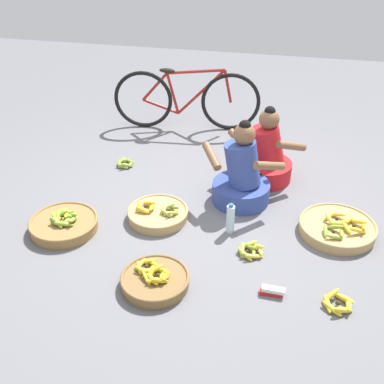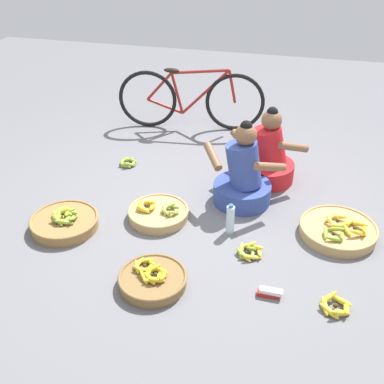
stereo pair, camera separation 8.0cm
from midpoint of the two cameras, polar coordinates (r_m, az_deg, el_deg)
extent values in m
plane|color=slate|center=(4.17, 1.21, -2.64)|extent=(10.00, 10.00, 0.00)
cylinder|color=#334793|center=(4.32, 6.55, -0.06)|extent=(0.52, 0.52, 0.18)
cylinder|color=#334793|center=(4.18, 6.79, 3.30)|extent=(0.38, 0.32, 0.44)
sphere|color=brown|center=(4.05, 7.04, 6.83)|extent=(0.19, 0.19, 0.19)
sphere|color=black|center=(4.01, 7.12, 7.80)|extent=(0.10, 0.10, 0.10)
cylinder|color=brown|center=(4.12, 3.07, 4.31)|extent=(0.22, 0.30, 0.16)
cylinder|color=brown|center=(4.01, 9.97, 3.00)|extent=(0.28, 0.26, 0.16)
cylinder|color=red|center=(4.69, 9.46, 2.48)|extent=(0.52, 0.52, 0.18)
cylinder|color=red|center=(4.56, 9.76, 5.43)|extent=(0.38, 0.32, 0.42)
sphere|color=brown|center=(4.45, 10.07, 8.49)|extent=(0.19, 0.19, 0.19)
sphere|color=black|center=(4.42, 10.16, 9.39)|extent=(0.10, 0.10, 0.10)
cylinder|color=brown|center=(4.45, 6.50, 6.00)|extent=(0.26, 0.27, 0.16)
cylinder|color=brown|center=(4.43, 12.62, 5.29)|extent=(0.29, 0.24, 0.16)
torus|color=black|center=(5.67, -4.94, 11.03)|extent=(0.68, 0.14, 0.68)
torus|color=black|center=(5.58, 5.60, 10.64)|extent=(0.68, 0.14, 0.68)
cylinder|color=maroon|center=(5.55, 2.03, 11.88)|extent=(0.55, 0.11, 0.55)
cylinder|color=maroon|center=(5.59, -1.37, 11.76)|extent=(0.15, 0.05, 0.49)
cylinder|color=maroon|center=(5.48, 1.43, 14.26)|extent=(0.65, 0.12, 0.08)
cylinder|color=maroon|center=(5.67, -2.83, 10.26)|extent=(0.42, 0.09, 0.18)
cylinder|color=maroon|center=(5.59, -3.52, 12.55)|extent=(0.32, 0.08, 0.35)
cylinder|color=maroon|center=(5.52, 5.28, 12.48)|extent=(0.11, 0.05, 0.38)
ellipsoid|color=black|center=(5.51, -2.05, 14.40)|extent=(0.18, 0.08, 0.05)
cylinder|color=olive|center=(4.11, -14.51, -3.67)|extent=(0.56, 0.56, 0.09)
torus|color=olive|center=(4.09, -14.59, -3.17)|extent=(0.57, 0.57, 0.02)
ellipsoid|color=#8CAD38|center=(4.03, -13.47, -3.01)|extent=(0.05, 0.16, 0.09)
ellipsoid|color=#8CAD38|center=(4.08, -13.60, -2.47)|extent=(0.15, 0.10, 0.09)
ellipsoid|color=#8CAD38|center=(4.11, -14.24, -2.36)|extent=(0.16, 0.08, 0.09)
ellipsoid|color=#8CAD38|center=(4.07, -15.27, -2.78)|extent=(0.05, 0.15, 0.10)
ellipsoid|color=#8CAD38|center=(4.04, -15.23, -3.29)|extent=(0.14, 0.13, 0.07)
ellipsoid|color=#8CAD38|center=(4.00, -14.51, -3.54)|extent=(0.16, 0.08, 0.07)
sphere|color=#382D19|center=(4.05, -14.35, -2.97)|extent=(0.03, 0.03, 0.03)
ellipsoid|color=yellow|center=(4.09, -14.12, -2.53)|extent=(0.05, 0.13, 0.08)
ellipsoid|color=yellow|center=(4.13, -14.23, -2.13)|extent=(0.13, 0.09, 0.09)
ellipsoid|color=yellow|center=(4.15, -15.02, -2.13)|extent=(0.12, 0.11, 0.07)
ellipsoid|color=yellow|center=(4.10, -15.52, -2.74)|extent=(0.12, 0.12, 0.06)
ellipsoid|color=yellow|center=(4.07, -14.91, -2.98)|extent=(0.13, 0.08, 0.06)
sphere|color=#382D19|center=(4.11, -14.82, -2.50)|extent=(0.04, 0.04, 0.04)
ellipsoid|color=olive|center=(4.03, -14.11, -3.15)|extent=(0.05, 0.14, 0.06)
ellipsoid|color=olive|center=(4.09, -14.16, -2.59)|extent=(0.14, 0.09, 0.07)
ellipsoid|color=olive|center=(4.11, -14.95, -2.45)|extent=(0.13, 0.11, 0.09)
ellipsoid|color=olive|center=(4.08, -15.54, -2.90)|extent=(0.06, 0.14, 0.07)
ellipsoid|color=olive|center=(4.03, -15.39, -3.26)|extent=(0.14, 0.08, 0.08)
ellipsoid|color=olive|center=(4.02, -14.78, -3.43)|extent=(0.13, 0.09, 0.06)
sphere|color=#382D19|center=(4.06, -14.79, -2.94)|extent=(0.03, 0.03, 0.03)
cylinder|color=brown|center=(3.46, -4.06, -10.59)|extent=(0.48, 0.48, 0.08)
torus|color=brown|center=(3.43, -4.09, -10.11)|extent=(0.50, 0.50, 0.02)
ellipsoid|color=gold|center=(3.39, -2.79, -10.07)|extent=(0.05, 0.13, 0.07)
ellipsoid|color=gold|center=(3.44, -3.05, -9.46)|extent=(0.13, 0.09, 0.06)
ellipsoid|color=gold|center=(3.44, -3.98, -9.23)|extent=(0.13, 0.10, 0.09)
ellipsoid|color=gold|center=(3.41, -4.60, -9.62)|extent=(0.04, 0.13, 0.09)
ellipsoid|color=gold|center=(3.38, -4.43, -10.33)|extent=(0.13, 0.10, 0.07)
ellipsoid|color=gold|center=(3.36, -3.56, -10.49)|extent=(0.13, 0.09, 0.08)
sphere|color=#382D19|center=(3.40, -3.70, -9.89)|extent=(0.03, 0.03, 0.03)
ellipsoid|color=yellow|center=(3.47, -4.20, -8.94)|extent=(0.03, 0.12, 0.07)
ellipsoid|color=yellow|center=(3.50, -4.27, -8.48)|extent=(0.11, 0.11, 0.07)
ellipsoid|color=yellow|center=(3.52, -4.84, -8.23)|extent=(0.13, 0.04, 0.07)
ellipsoid|color=yellow|center=(3.51, -5.79, -8.54)|extent=(0.07, 0.13, 0.05)
ellipsoid|color=yellow|center=(3.48, -5.95, -8.95)|extent=(0.09, 0.12, 0.07)
ellipsoid|color=yellow|center=(3.45, -5.59, -9.31)|extent=(0.13, 0.07, 0.06)
ellipsoid|color=yellow|center=(3.44, -4.82, -9.35)|extent=(0.12, 0.10, 0.07)
sphere|color=#382D19|center=(3.49, -5.06, -8.81)|extent=(0.03, 0.03, 0.03)
ellipsoid|color=yellow|center=(3.40, -3.25, -9.91)|extent=(0.04, 0.13, 0.08)
ellipsoid|color=yellow|center=(3.45, -3.83, -9.25)|extent=(0.13, 0.04, 0.07)
ellipsoid|color=yellow|center=(3.45, -4.86, -9.41)|extent=(0.09, 0.13, 0.06)
ellipsoid|color=yellow|center=(3.40, -5.14, -10.17)|extent=(0.11, 0.12, 0.06)
ellipsoid|color=yellow|center=(3.37, -4.12, -10.58)|extent=(0.13, 0.08, 0.05)
sphere|color=#382D19|center=(3.41, -4.22, -9.89)|extent=(0.03, 0.03, 0.03)
cylinder|color=tan|center=(4.09, 17.65, -4.46)|extent=(0.62, 0.62, 0.08)
torus|color=tan|center=(4.07, 17.74, -4.01)|extent=(0.63, 0.63, 0.02)
ellipsoid|color=yellow|center=(4.05, 20.53, -4.20)|extent=(0.04, 0.16, 0.09)
ellipsoid|color=yellow|center=(4.10, 19.92, -3.62)|extent=(0.16, 0.11, 0.08)
ellipsoid|color=yellow|center=(4.08, 18.70, -3.68)|extent=(0.13, 0.15, 0.06)
ellipsoid|color=yellow|center=(4.01, 18.61, -4.27)|extent=(0.10, 0.16, 0.07)
ellipsoid|color=yellow|center=(3.99, 19.89, -4.64)|extent=(0.17, 0.08, 0.09)
sphere|color=#382D19|center=(4.05, 19.51, -4.12)|extent=(0.03, 0.03, 0.03)
ellipsoid|color=yellow|center=(4.09, 18.56, -3.42)|extent=(0.04, 0.15, 0.08)
ellipsoid|color=yellow|center=(4.15, 17.77, -2.84)|extent=(0.16, 0.06, 0.07)
ellipsoid|color=yellow|center=(4.12, 16.91, -2.93)|extent=(0.12, 0.14, 0.06)
ellipsoid|color=yellow|center=(4.05, 16.89, -3.50)|extent=(0.12, 0.14, 0.08)
ellipsoid|color=yellow|center=(4.04, 17.92, -3.90)|extent=(0.16, 0.08, 0.06)
sphere|color=#382D19|center=(4.09, 17.63, -3.34)|extent=(0.03, 0.03, 0.03)
ellipsoid|color=#8CAD38|center=(3.94, 18.11, -4.97)|extent=(0.04, 0.14, 0.06)
ellipsoid|color=#8CAD38|center=(3.98, 17.40, -4.28)|extent=(0.15, 0.06, 0.08)
ellipsoid|color=#8CAD38|center=(3.93, 16.31, -4.72)|extent=(0.04, 0.14, 0.07)
ellipsoid|color=#8CAD38|center=(3.89, 17.31, -5.42)|extent=(0.15, 0.05, 0.05)
sphere|color=#382D19|center=(3.93, 17.21, -4.82)|extent=(0.03, 0.03, 0.03)
cylinder|color=tan|center=(4.10, -3.50, -2.69)|extent=(0.51, 0.51, 0.08)
torus|color=tan|center=(4.08, -3.52, -2.23)|extent=(0.52, 0.52, 0.02)
ellipsoid|color=#9EB747|center=(4.03, -1.29, -2.25)|extent=(0.04, 0.12, 0.06)
ellipsoid|color=#9EB747|center=(4.07, -1.49, -1.83)|extent=(0.12, 0.09, 0.07)
ellipsoid|color=#9EB747|center=(4.08, -2.15, -1.71)|extent=(0.12, 0.08, 0.07)
ellipsoid|color=#9EB747|center=(4.06, -2.69, -2.00)|extent=(0.06, 0.13, 0.06)
ellipsoid|color=#9EB747|center=(4.03, -2.78, -2.23)|extent=(0.08, 0.12, 0.07)
ellipsoid|color=#9EB747|center=(4.01, -2.55, -2.49)|extent=(0.12, 0.08, 0.06)
ellipsoid|color=#9EB747|center=(4.00, -1.68, -2.50)|extent=(0.11, 0.10, 0.07)
sphere|color=#382D19|center=(4.04, -2.03, -2.17)|extent=(0.03, 0.03, 0.03)
ellipsoid|color=gold|center=(4.08, -4.21, -1.80)|extent=(0.04, 0.13, 0.06)
ellipsoid|color=gold|center=(4.13, -4.56, -1.27)|extent=(0.14, 0.07, 0.07)
ellipsoid|color=gold|center=(4.10, -5.74, -1.66)|extent=(0.06, 0.14, 0.06)
ellipsoid|color=gold|center=(4.06, -5.36, -2.08)|extent=(0.14, 0.06, 0.07)
sphere|color=#382D19|center=(4.09, -4.96, -1.66)|extent=(0.03, 0.03, 0.03)
ellipsoid|color=#8CAD38|center=(4.93, -6.57, 3.45)|extent=(0.04, 0.14, 0.06)
ellipsoid|color=#8CAD38|center=(4.98, -6.70, 3.75)|extent=(0.14, 0.10, 0.06)
ellipsoid|color=#8CAD38|center=(5.00, -7.24, 3.85)|extent=(0.14, 0.08, 0.06)
ellipsoid|color=#8CAD38|center=(4.99, -7.73, 3.76)|extent=(0.09, 0.14, 0.07)
ellipsoid|color=#8CAD38|center=(4.96, -7.94, 3.47)|extent=(0.08, 0.14, 0.06)
ellipsoid|color=#8CAD38|center=(4.91, -7.58, 3.19)|extent=(0.14, 0.05, 0.06)
ellipsoid|color=#8CAD38|center=(4.89, -7.05, 3.29)|extent=(0.13, 0.11, 0.09)
sphere|color=#382D19|center=(4.95, -7.24, 3.54)|extent=(0.03, 0.03, 0.03)
ellipsoid|color=#8CAD38|center=(3.74, 7.91, -7.28)|extent=(0.04, 0.12, 0.05)
ellipsoid|color=#8CAD38|center=(3.77, 7.58, -6.75)|extent=(0.12, 0.08, 0.08)
ellipsoid|color=#8CAD38|center=(3.77, 6.61, -6.74)|extent=(0.10, 0.11, 0.07)
ellipsoid|color=#8CAD38|center=(3.72, 6.44, -7.37)|extent=(0.09, 0.11, 0.07)
ellipsoid|color=#8CAD38|center=(3.70, 7.17, -7.66)|extent=(0.12, 0.05, 0.07)
sphere|color=#382D19|center=(3.74, 7.13, -7.18)|extent=(0.03, 0.03, 0.03)
ellipsoid|color=yellow|center=(3.76, 8.68, -7.10)|extent=(0.07, 0.16, 0.07)
ellipsoid|color=yellow|center=(3.78, 8.36, -6.58)|extent=(0.14, 0.12, 0.09)
ellipsoid|color=yellow|center=(3.79, 7.29, -6.42)|extent=(0.15, 0.10, 0.08)
ellipsoid|color=yellow|center=(3.74, 6.56, -7.02)|extent=(0.05, 0.16, 0.07)
ellipsoid|color=yellow|center=(3.70, 6.89, -7.57)|extent=(0.15, 0.12, 0.07)
ellipsoid|color=yellow|center=(3.69, 7.95, -7.77)|extent=(0.16, 0.10, 0.07)
sphere|color=#382D19|center=(3.75, 7.62, -7.14)|extent=(0.03, 0.03, 0.03)
ellipsoid|color=yellow|center=(3.45, 18.70, -13.04)|extent=(0.05, 0.16, 0.08)
ellipsoid|color=yellow|center=(3.49, 18.19, -12.34)|extent=(0.15, 0.13, 0.07)
ellipsoid|color=yellow|center=(3.47, 16.71, -12.12)|extent=(0.14, 0.14, 0.10)
ellipsoid|color=yellow|center=(3.42, 16.34, -13.01)|extent=(0.08, 0.17, 0.06)
ellipsoid|color=yellow|center=(3.40, 16.83, -13.54)|extent=(0.15, 0.12, 0.06)
ellipsoid|color=yellow|center=(3.40, 18.09, -13.62)|extent=(0.16, 0.11, 0.09)
sphere|color=#382D19|center=(3.44, 17.51, -12.90)|extent=(0.03, 0.03, 0.03)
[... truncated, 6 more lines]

